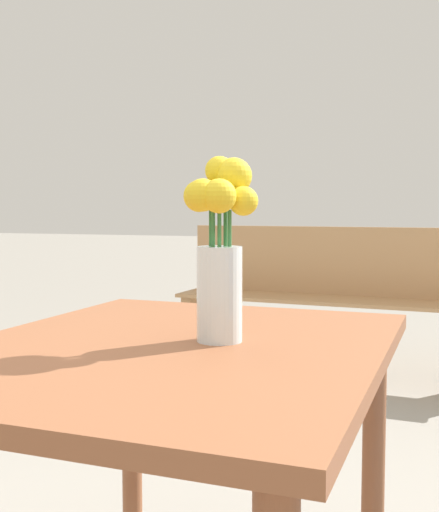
% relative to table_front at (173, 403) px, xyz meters
% --- Properties ---
extents(table_front, '(0.72, 0.91, 0.72)m').
position_rel_table_front_xyz_m(table_front, '(0.00, 0.00, 0.00)').
color(table_front, brown).
rests_on(table_front, ground_plane).
extents(flower_vase, '(0.14, 0.14, 0.33)m').
position_rel_table_front_xyz_m(flower_vase, '(0.07, 0.04, 0.27)').
color(flower_vase, silver).
rests_on(flower_vase, table_front).
extents(bench_near, '(1.81, 0.42, 0.85)m').
position_rel_table_front_xyz_m(bench_near, '(-0.20, 2.65, -0.14)').
color(bench_near, tan).
rests_on(bench_near, ground_plane).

